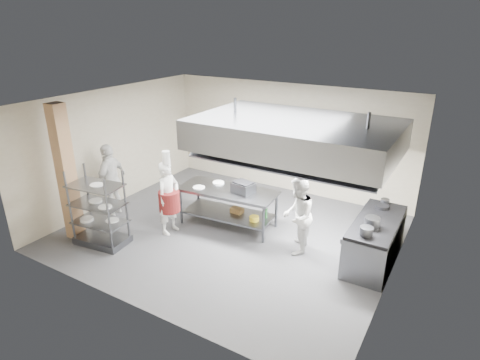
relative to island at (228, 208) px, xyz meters
The scene contains 23 objects.
floor 0.58m from the island, 50.54° to the right, with size 7.00×7.00×0.00m, color #303032.
ceiling 2.57m from the island, 50.54° to the right, with size 7.00×7.00×0.00m, color silver.
wall_back 2.92m from the island, 85.13° to the left, with size 7.00×7.00×0.00m, color #B0A48B.
wall_left 3.44m from the island, behind, with size 6.00×6.00×0.00m, color #B0A48B.
wall_right 3.89m from the island, ahead, with size 6.00×6.00×0.00m, color #B0A48B.
column 3.60m from the island, 140.73° to the right, with size 0.30×0.30×3.00m, color #AB8058.
exhaust_hood 2.48m from the island, ahead, with size 4.00×2.50×0.60m, color slate.
hood_strip_a 1.75m from the island, 10.62° to the left, with size 1.60×0.12×0.04m, color white.
hood_strip_b 2.93m from the island, ahead, with size 1.60×0.12×0.04m, color white.
wall_shelf 3.43m from the island, 51.55° to the left, with size 1.50×0.28×0.04m, color slate.
island is the anchor object (origin of this frame).
island_worktop 0.42m from the island, ahead, with size 2.26×0.94×0.06m, color slate.
island_undershelf 0.16m from the island, ahead, with size 2.08×0.85×0.04m, color slate.
pass_rack 2.86m from the island, 132.84° to the right, with size 1.11×0.65×1.67m, color slate, non-canonical shape.
cooking_range 3.32m from the island, ahead, with size 0.80×2.00×0.84m, color slate.
range_top 3.34m from the island, ahead, with size 0.78×1.96×0.06m, color black.
chef_head 1.40m from the island, 135.77° to the right, with size 0.61×0.40×1.68m, color white.
chef_line 1.88m from the island, ahead, with size 0.80×0.62×1.64m, color white.
chef_plating 2.96m from the island, 161.23° to the right, with size 1.06×0.44×1.82m, color white.
griddle 0.69m from the island, ahead, with size 0.47×0.36×0.23m, color slate.
wicker_basket 0.22m from the island, 33.53° to the left, with size 0.28×0.19×0.12m, color olive.
stockpot 3.32m from the island, ahead, with size 0.28×0.28×0.20m, color gray.
plate_stack 2.84m from the island, 132.84° to the right, with size 0.28×0.28×0.05m, color white.
Camera 1 is at (4.31, -6.85, 4.51)m, focal length 30.00 mm.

